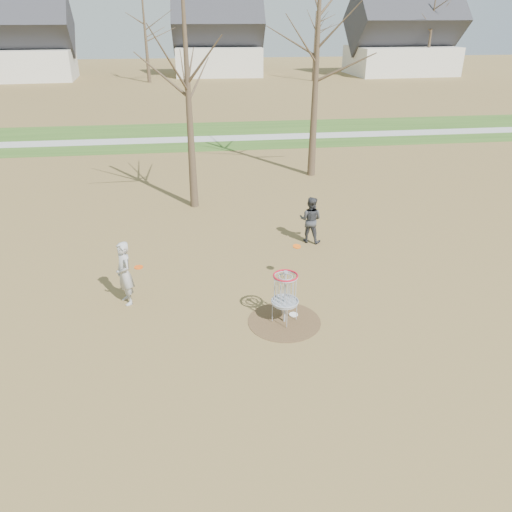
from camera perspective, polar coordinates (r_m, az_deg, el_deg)
The scene contains 11 objects.
ground at distance 12.37m, azimuth 3.24°, elevation -7.49°, with size 160.00×160.00×0.00m, color brown.
green_band at distance 31.92m, azimuth -3.85°, elevation 13.65°, with size 160.00×8.00×0.01m, color #2D5119.
footpath at distance 30.94m, azimuth -3.72°, elevation 13.28°, with size 160.00×1.50×0.01m, color #9E9E99.
dirt_circle at distance 12.37m, azimuth 3.24°, elevation -7.47°, with size 1.80×1.80×0.01m, color #47331E.
player_standing at distance 13.14m, azimuth -14.81°, elevation -1.94°, with size 0.62×0.41×1.71m, color #A3A3A3.
player_throwing at distance 16.35m, azimuth 6.24°, elevation 4.15°, with size 0.75×0.59×1.55m, color #34363A.
disc_grounded at distance 12.62m, azimuth 4.30°, elevation -6.69°, with size 0.22×0.22×0.02m, color white.
discs_in_play at distance 13.12m, azimuth -3.58°, elevation 0.02°, with size 4.42×0.91×0.07m.
disc_golf_basket at distance 11.90m, azimuth 3.35°, elevation -3.81°, with size 0.64×0.64×1.35m.
bare_trees at distance 46.09m, azimuth -3.11°, elevation 24.17°, with size 52.62×44.98×9.00m.
houses_row at distance 63.08m, azimuth -1.96°, elevation 23.03°, with size 56.51×10.01×7.26m.
Camera 1 is at (-2.05, -10.12, 6.83)m, focal length 35.00 mm.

